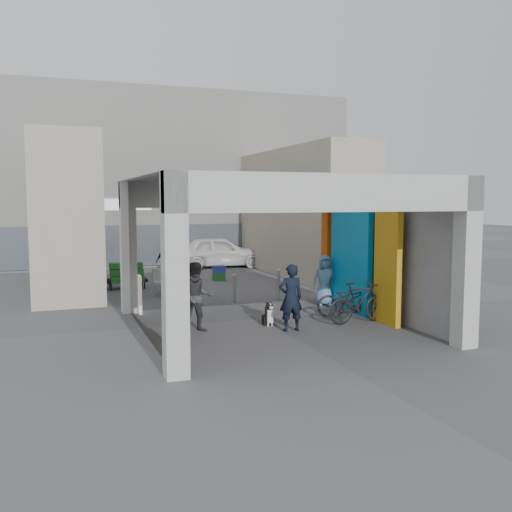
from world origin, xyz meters
name	(u,v)px	position (x,y,z in m)	size (l,w,h in m)	color
ground	(260,319)	(0.00, 0.00, 0.00)	(90.00, 90.00, 0.00)	#504F54
arcade_canopy	(293,230)	(0.54, -0.82, 2.30)	(6.40, 6.45, 6.40)	#B6B6B1
far_building	(158,179)	(0.00, 13.99, 3.99)	(18.00, 4.08, 8.00)	white
plaza_bldg_left	(63,215)	(-4.50, 7.50, 2.50)	(2.00, 9.00, 5.00)	#B0AA92
plaza_bldg_right	(300,213)	(4.50, 7.50, 2.50)	(2.00, 9.00, 5.00)	#B0AA92
bollard_left	(175,289)	(-1.65, 2.57, 0.48)	(0.09, 0.09, 0.97)	#989CA0
bollard_center	(234,289)	(0.09, 2.43, 0.41)	(0.09, 0.09, 0.83)	#989CA0
bollard_right	(278,285)	(1.46, 2.34, 0.46)	(0.09, 0.09, 0.92)	#989CA0
advert_board_near	(174,330)	(-2.75, -2.61, 0.51)	(0.15, 0.56, 1.00)	white
advert_board_far	(140,294)	(-2.75, 1.83, 0.51)	(0.14, 0.55, 1.00)	white
cafe_set	(171,284)	(-1.32, 4.69, 0.30)	(1.42, 1.15, 0.86)	#9C9BA0
produce_stand	(127,278)	(-2.54, 6.24, 0.35)	(1.32, 0.72, 0.87)	black
crate_stack	(219,273)	(0.96, 7.03, 0.28)	(0.49, 0.41, 0.56)	#1A5B1E
border_collie	(268,316)	(-0.06, -0.75, 0.24)	(0.22, 0.43, 0.60)	black
man_with_dog	(291,298)	(0.22, -1.46, 0.78)	(0.57, 0.37, 1.56)	black
man_back_turned	(197,297)	(-1.83, -0.81, 0.80)	(0.78, 0.61, 1.60)	#3D3D3F
man_elderly	(324,280)	(2.39, 1.14, 0.73)	(0.71, 0.46, 1.46)	#6397C1
man_crates	(170,261)	(-0.95, 6.73, 0.83)	(0.97, 0.40, 1.65)	black
bicycle_front	(348,299)	(2.30, -0.42, 0.44)	(0.58, 1.67, 0.88)	black
bicycle_rear	(359,302)	(2.14, -1.25, 0.51)	(0.48, 1.70, 1.02)	black
white_van	(219,252)	(2.12, 11.00, 0.70)	(1.65, 4.11, 1.40)	white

